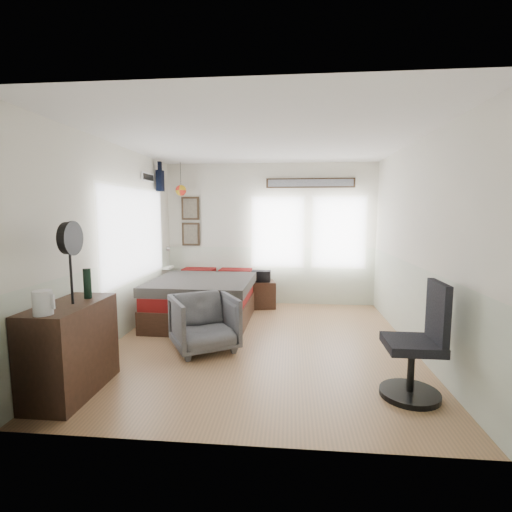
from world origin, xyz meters
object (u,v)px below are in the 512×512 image
Objects in this scene: dresser at (71,349)px; armchair at (204,323)px; nightstand at (261,294)px; task_chair at (419,351)px; bed at (206,297)px.

dresser is 1.63m from armchair.
dresser reaches higher than armchair.
nightstand is (1.60, 3.45, -0.20)m from dresser.
bed is at bearing 137.21° from task_chair.
task_chair is (3.37, 0.22, 0.01)m from dresser.
armchair is at bearing 156.75° from task_chair.
task_chair reaches higher than armchair.
nightstand is at bearing 40.73° from bed.
bed is 2.82m from dresser.
dresser is 2.01× the size of nightstand.
bed is 1.51m from armchair.
bed reaches higher than nightstand.
armchair is 1.58× the size of nightstand.
bed is 1.15m from nightstand.
dresser is 1.27× the size of armchair.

